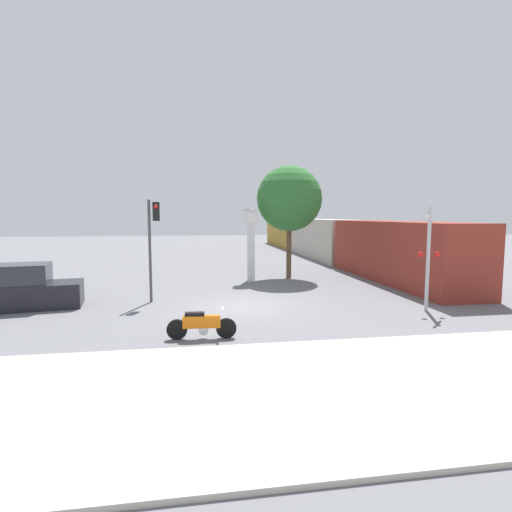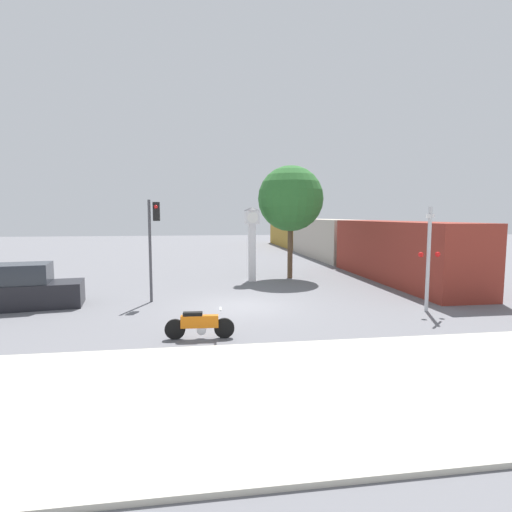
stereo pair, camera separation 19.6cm
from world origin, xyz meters
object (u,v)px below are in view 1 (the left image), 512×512
at_px(motorcycle, 202,324).
at_px(street_tree, 289,199).
at_px(freight_train, 323,238).
at_px(traffic_light, 153,232).
at_px(railroad_crossing_signal, 428,255).
at_px(parked_car, 24,290).
at_px(clock_tower, 251,232).

bearing_deg(motorcycle, street_tree, 67.66).
distance_m(freight_train, traffic_light, 21.55).
distance_m(railroad_crossing_signal, parked_car, 16.12).
height_order(street_tree, parked_car, street_tree).
xyz_separation_m(clock_tower, traffic_light, (-4.92, -4.80, 0.24)).
distance_m(freight_train, street_tree, 13.15).
height_order(traffic_light, railroad_crossing_signal, traffic_light).
bearing_deg(street_tree, freight_train, 62.57).
xyz_separation_m(motorcycle, freight_train, (11.32, 22.54, 1.25)).
height_order(motorcycle, parked_car, parked_car).
relative_size(motorcycle, freight_train, 0.05).
height_order(clock_tower, street_tree, street_tree).
bearing_deg(clock_tower, parked_car, -152.62).
distance_m(clock_tower, railroad_crossing_signal, 9.98).
bearing_deg(freight_train, railroad_crossing_signal, -97.06).
distance_m(clock_tower, freight_train, 14.78).
height_order(clock_tower, railroad_crossing_signal, clock_tower).
distance_m(railroad_crossing_signal, street_tree, 9.86).
distance_m(freight_train, railroad_crossing_signal, 20.44).
xyz_separation_m(freight_train, traffic_light, (-13.22, -16.97, 1.32)).
relative_size(clock_tower, street_tree, 0.63).
xyz_separation_m(clock_tower, freight_train, (8.31, 12.18, -1.08)).
relative_size(motorcycle, railroad_crossing_signal, 0.52).
bearing_deg(parked_car, freight_train, 34.29).
xyz_separation_m(freight_train, railroad_crossing_signal, (-2.51, -20.28, 0.51)).
distance_m(freight_train, parked_car, 25.24).
bearing_deg(railroad_crossing_signal, street_tree, 110.77).
bearing_deg(railroad_crossing_signal, motorcycle, -165.61).
xyz_separation_m(clock_tower, railroad_crossing_signal, (5.79, -8.11, -0.57)).
bearing_deg(railroad_crossing_signal, clock_tower, 125.55).
distance_m(motorcycle, clock_tower, 11.05).
distance_m(clock_tower, parked_car, 11.44).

